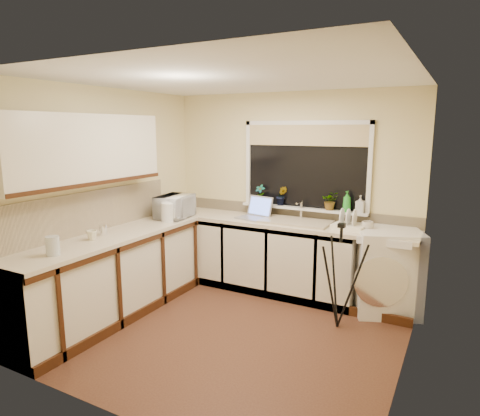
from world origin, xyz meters
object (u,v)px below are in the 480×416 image
at_px(plant_d, 330,201).
at_px(cup_left, 92,235).
at_px(microwave, 175,207).
at_px(soap_bottle_clear, 360,204).
at_px(plant_a, 260,194).
at_px(cup_back, 367,226).
at_px(kettle, 168,212).
at_px(soap_bottle_green, 347,202).
at_px(dish_rack, 349,227).
at_px(washing_machine, 387,271).
at_px(steel_jar, 103,230).
at_px(laptop, 256,213).
at_px(tripod, 339,276).
at_px(plant_b, 282,196).
at_px(glass_jug, 53,246).

relative_size(plant_d, cup_left, 2.09).
relative_size(microwave, soap_bottle_clear, 2.55).
height_order(plant_a, cup_back, plant_a).
distance_m(kettle, cup_back, 2.32).
bearing_deg(soap_bottle_green, plant_d, 172.03).
bearing_deg(kettle, soap_bottle_green, 23.81).
relative_size(dish_rack, plant_d, 1.58).
distance_m(washing_machine, cup_back, 0.54).
bearing_deg(cup_back, plant_d, 155.15).
height_order(dish_rack, soap_bottle_green, soap_bottle_green).
bearing_deg(plant_d, steel_jar, -137.87).
relative_size(plant_a, plant_d, 1.11).
bearing_deg(cup_left, soap_bottle_clear, 41.25).
bearing_deg(cup_back, steel_jar, -147.87).
bearing_deg(soap_bottle_clear, cup_left, -138.75).
relative_size(microwave, cup_back, 3.85).
height_order(microwave, plant_d, plant_d).
distance_m(laptop, kettle, 1.08).
xyz_separation_m(microwave, soap_bottle_green, (2.00, 0.63, 0.13)).
bearing_deg(tripod, microwave, 169.13).
height_order(washing_machine, kettle, kettle).
xyz_separation_m(plant_b, plant_d, (0.63, -0.01, -0.01)).
distance_m(dish_rack, tripod, 0.71).
height_order(laptop, microwave, microwave).
bearing_deg(washing_machine, plant_d, 143.09).
bearing_deg(plant_b, cup_back, -11.87).
distance_m(laptop, soap_bottle_green, 1.12).
relative_size(kettle, plant_a, 0.89).
bearing_deg(dish_rack, cup_left, -134.45).
bearing_deg(plant_a, plant_b, 6.70).
relative_size(washing_machine, steel_jar, 8.19).
bearing_deg(plant_b, kettle, -140.98).
xyz_separation_m(washing_machine, dish_rack, (-0.42, -0.05, 0.46)).
xyz_separation_m(steel_jar, plant_a, (1.01, 1.72, 0.22)).
xyz_separation_m(plant_a, cup_left, (-0.96, -1.92, -0.22)).
xyz_separation_m(steel_jar, cup_left, (0.05, -0.20, -0.01)).
relative_size(kettle, soap_bottle_green, 0.90).
bearing_deg(plant_d, cup_left, -134.01).
relative_size(laptop, soap_bottle_clear, 2.15).
relative_size(microwave, soap_bottle_green, 2.08).
xyz_separation_m(washing_machine, glass_jug, (-2.49, -2.29, 0.52)).
bearing_deg(glass_jug, plant_d, 54.33).
bearing_deg(microwave, plant_a, -62.00).
xyz_separation_m(kettle, plant_d, (1.73, 0.88, 0.15)).
relative_size(plant_d, cup_back, 1.68).
relative_size(laptop, glass_jug, 2.49).
bearing_deg(plant_b, plant_d, -0.86).
relative_size(kettle, steel_jar, 1.94).
xyz_separation_m(tripod, microwave, (-2.16, 0.17, 0.50)).
relative_size(kettle, plant_d, 0.99).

